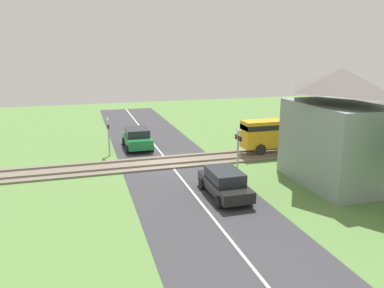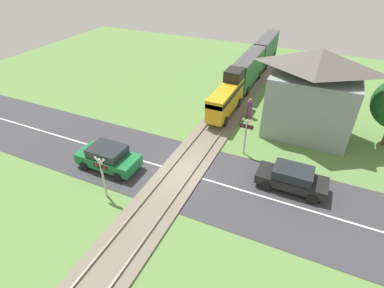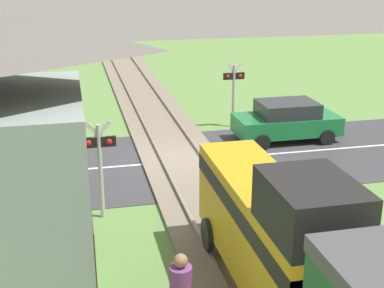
% 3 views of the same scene
% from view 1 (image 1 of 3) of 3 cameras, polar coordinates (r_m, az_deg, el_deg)
% --- Properties ---
extents(ground_plane, '(60.00, 60.00, 0.00)m').
position_cam_1_polar(ground_plane, '(25.10, -3.54, -2.91)').
color(ground_plane, '#5B8442').
extents(road_surface, '(48.00, 6.40, 0.02)m').
position_cam_1_polar(road_surface, '(25.09, -3.54, -2.89)').
color(road_surface, '#38383D').
rests_on(road_surface, ground_plane).
extents(track_bed, '(2.80, 48.00, 0.24)m').
position_cam_1_polar(track_bed, '(25.08, -3.54, -2.77)').
color(track_bed, '#756B5B').
rests_on(track_bed, ground_plane).
extents(train, '(1.58, 20.31, 3.18)m').
position_cam_1_polar(train, '(31.91, 25.06, 2.97)').
color(train, gold).
rests_on(train, track_bed).
extents(car_near_crossing, '(4.00, 1.98, 1.55)m').
position_cam_1_polar(car_near_crossing, '(28.87, -8.35, 0.92)').
color(car_near_crossing, '#197038').
rests_on(car_near_crossing, ground_plane).
extents(car_far_side, '(4.01, 1.81, 1.42)m').
position_cam_1_polar(car_far_side, '(19.37, 5.00, -5.89)').
color(car_far_side, black).
rests_on(car_far_side, ground_plane).
extents(crossing_signal_west_approach, '(0.90, 0.18, 2.76)m').
position_cam_1_polar(crossing_signal_west_approach, '(27.00, -12.64, 1.91)').
color(crossing_signal_west_approach, '#B7B7B7').
rests_on(crossing_signal_west_approach, ground_plane).
extents(crossing_signal_east_approach, '(0.90, 0.18, 2.76)m').
position_cam_1_polar(crossing_signal_east_approach, '(22.99, 7.03, 0.01)').
color(crossing_signal_east_approach, '#B7B7B7').
rests_on(crossing_signal_east_approach, ground_plane).
extents(station_building, '(6.36, 4.02, 6.45)m').
position_cam_1_polar(station_building, '(22.05, 21.15, 2.14)').
color(station_building, gray).
rests_on(station_building, ground_plane).
extents(pedestrian_by_station, '(0.42, 0.42, 1.70)m').
position_cam_1_polar(pedestrian_by_station, '(26.62, 16.41, -0.74)').
color(pedestrian_by_station, '#7F3D84').
rests_on(pedestrian_by_station, ground_plane).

